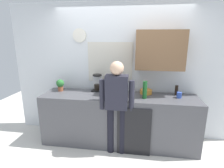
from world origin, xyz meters
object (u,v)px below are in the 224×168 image
(coffee_maker, at_px, (98,83))
(person_at_sink, at_px, (117,101))
(bottle_olive_oil, at_px, (123,93))
(cup_blue_mug, at_px, (179,95))
(bottle_green_wine, at_px, (145,90))
(potted_plant, at_px, (60,84))
(bottle_dark_sauce, at_px, (176,90))
(mixing_bowl, at_px, (146,92))

(coffee_maker, xyz_separation_m, person_at_sink, (0.44, -0.57, -0.14))
(bottle_olive_oil, bearing_deg, cup_blue_mug, 14.43)
(bottle_green_wine, bearing_deg, potted_plant, 173.04)
(bottle_green_wine, distance_m, bottle_dark_sauce, 0.64)
(coffee_maker, bearing_deg, bottle_olive_oil, -41.12)
(bottle_dark_sauce, relative_size, person_at_sink, 0.11)
(bottle_green_wine, height_order, cup_blue_mug, bottle_green_wine)
(coffee_maker, distance_m, person_at_sink, 0.73)
(bottle_dark_sauce, bearing_deg, bottle_green_wine, -154.57)
(bottle_dark_sauce, xyz_separation_m, cup_blue_mug, (0.02, -0.16, -0.04))
(bottle_green_wine, bearing_deg, coffee_maker, 159.61)
(coffee_maker, relative_size, cup_blue_mug, 3.30)
(bottle_dark_sauce, bearing_deg, coffee_maker, 177.64)
(bottle_green_wine, relative_size, cup_blue_mug, 3.00)
(cup_blue_mug, relative_size, person_at_sink, 0.06)
(bottle_olive_oil, distance_m, bottle_green_wine, 0.39)
(bottle_dark_sauce, bearing_deg, cup_blue_mug, -83.29)
(bottle_dark_sauce, distance_m, person_at_sink, 1.15)
(cup_blue_mug, relative_size, potted_plant, 0.43)
(bottle_olive_oil, relative_size, bottle_green_wine, 0.83)
(coffee_maker, relative_size, bottle_green_wine, 1.10)
(bottle_green_wine, height_order, potted_plant, bottle_green_wine)
(cup_blue_mug, height_order, person_at_sink, person_at_sink)
(bottle_green_wine, height_order, bottle_dark_sauce, bottle_green_wine)
(bottle_olive_oil, xyz_separation_m, person_at_sink, (-0.09, -0.10, -0.12))
(coffee_maker, bearing_deg, potted_plant, -169.08)
(mixing_bowl, bearing_deg, potted_plant, -177.60)
(cup_blue_mug, bearing_deg, person_at_sink, -161.71)
(bottle_olive_oil, distance_m, potted_plant, 1.29)
(bottle_olive_oil, bearing_deg, potted_plant, 165.22)
(coffee_maker, relative_size, potted_plant, 1.43)
(bottle_dark_sauce, height_order, cup_blue_mug, bottle_dark_sauce)
(bottle_olive_oil, xyz_separation_m, mixing_bowl, (0.40, 0.40, -0.08))
(bottle_green_wine, relative_size, person_at_sink, 0.19)
(bottle_olive_oil, bearing_deg, coffee_maker, 138.88)
(bottle_olive_oil, xyz_separation_m, bottle_green_wine, (0.36, 0.13, 0.02))
(bottle_olive_oil, height_order, bottle_dark_sauce, bottle_olive_oil)
(mixing_bowl, relative_size, potted_plant, 0.96)
(cup_blue_mug, distance_m, mixing_bowl, 0.58)
(mixing_bowl, relative_size, person_at_sink, 0.14)
(mixing_bowl, bearing_deg, person_at_sink, -134.41)
(bottle_green_wine, bearing_deg, cup_blue_mug, 10.93)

